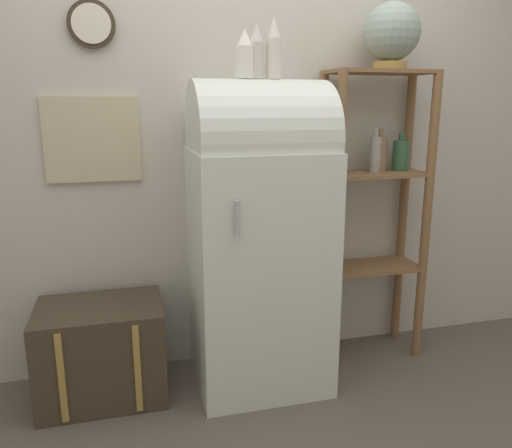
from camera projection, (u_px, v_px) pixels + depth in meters
name	position (u px, v px, depth m)	size (l,w,h in m)	color
ground_plane	(272.00, 403.00, 2.47)	(12.00, 12.00, 0.00)	#60564C
wall_back	(243.00, 122.00, 2.69)	(7.00, 0.09, 2.70)	beige
refrigerator	(259.00, 233.00, 2.52)	(0.66, 0.62, 1.56)	silver
suitcase_trunk	(102.00, 351.00, 2.49)	(0.61, 0.44, 0.49)	#423828
shelf_unit	(375.00, 197.00, 2.79)	(0.58, 0.29, 1.62)	olive
globe	(392.00, 33.00, 2.56)	(0.29, 0.29, 0.33)	#AD8942
vase_left	(245.00, 56.00, 2.31)	(0.09, 0.09, 0.22)	white
vase_center	(257.00, 53.00, 2.33)	(0.07, 0.07, 0.25)	beige
vase_right	(274.00, 50.00, 2.34)	(0.07, 0.07, 0.28)	silver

